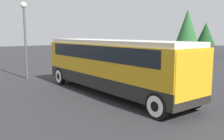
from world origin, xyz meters
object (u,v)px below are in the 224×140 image
at_px(tour_bus, 113,62).
at_px(lamp_post, 25,29).
at_px(parked_car_mid, 166,70).
at_px(parked_car_near, 135,64).

relative_size(tour_bus, lamp_post, 1.89).
bearing_deg(parked_car_mid, tour_bus, -79.15).
bearing_deg(parked_car_mid, parked_car_near, 170.53).
distance_m(tour_bus, lamp_post, 8.13).
xyz_separation_m(tour_bus, parked_car_mid, (-1.07, 5.59, -1.08)).
xyz_separation_m(parked_car_near, parked_car_mid, (4.08, -0.68, -0.03)).
bearing_deg(parked_car_near, tour_bus, -50.57).
distance_m(parked_car_near, lamp_post, 9.28).
bearing_deg(lamp_post, tour_bus, 16.15).
relative_size(parked_car_near, parked_car_mid, 0.99).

